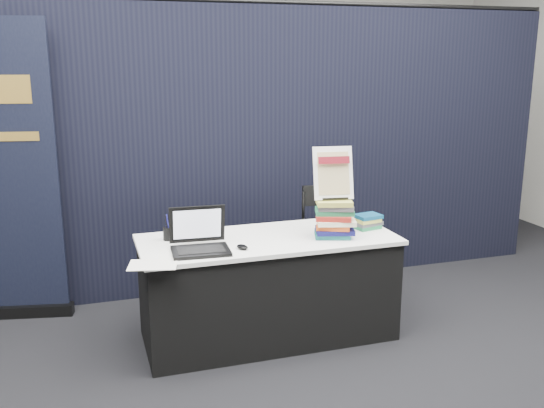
{
  "coord_description": "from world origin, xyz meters",
  "views": [
    {
      "loc": [
        -1.22,
        -3.34,
        1.99
      ],
      "look_at": [
        0.03,
        0.55,
        0.99
      ],
      "focal_mm": 40.0,
      "sensor_mm": 36.0,
      "label": 1
    }
  ],
  "objects_px": {
    "display_table": "(268,287)",
    "book_stack_short": "(367,221)",
    "laptop": "(199,241)",
    "book_stack_tall": "(334,219)",
    "info_sign": "(333,174)",
    "stacking_chair": "(335,241)"
  },
  "relations": [
    {
      "from": "info_sign",
      "to": "laptop",
      "type": "bearing_deg",
      "value": -169.19
    },
    {
      "from": "book_stack_tall",
      "to": "info_sign",
      "type": "distance_m",
      "value": 0.32
    },
    {
      "from": "info_sign",
      "to": "display_table",
      "type": "bearing_deg",
      "value": 175.71
    },
    {
      "from": "stacking_chair",
      "to": "book_stack_tall",
      "type": "bearing_deg",
      "value": -108.04
    },
    {
      "from": "laptop",
      "to": "stacking_chair",
      "type": "relative_size",
      "value": 0.4
    },
    {
      "from": "display_table",
      "to": "book_stack_short",
      "type": "height_order",
      "value": "book_stack_short"
    },
    {
      "from": "laptop",
      "to": "book_stack_tall",
      "type": "distance_m",
      "value": 0.96
    },
    {
      "from": "display_table",
      "to": "laptop",
      "type": "height_order",
      "value": "laptop"
    },
    {
      "from": "display_table",
      "to": "book_stack_short",
      "type": "bearing_deg",
      "value": -0.1
    },
    {
      "from": "display_table",
      "to": "book_stack_tall",
      "type": "xyz_separation_m",
      "value": [
        0.44,
        -0.13,
        0.51
      ]
    },
    {
      "from": "book_stack_tall",
      "to": "book_stack_short",
      "type": "xyz_separation_m",
      "value": [
        0.32,
        0.13,
        -0.08
      ]
    },
    {
      "from": "display_table",
      "to": "info_sign",
      "type": "height_order",
      "value": "info_sign"
    },
    {
      "from": "laptop",
      "to": "book_stack_short",
      "type": "height_order",
      "value": "laptop"
    },
    {
      "from": "book_stack_tall",
      "to": "book_stack_short",
      "type": "distance_m",
      "value": 0.35
    },
    {
      "from": "book_stack_tall",
      "to": "stacking_chair",
      "type": "bearing_deg",
      "value": 65.16
    },
    {
      "from": "display_table",
      "to": "stacking_chair",
      "type": "xyz_separation_m",
      "value": [
        0.69,
        0.39,
        0.16
      ]
    },
    {
      "from": "display_table",
      "to": "book_stack_tall",
      "type": "relative_size",
      "value": 6.07
    },
    {
      "from": "book_stack_short",
      "to": "laptop",
      "type": "bearing_deg",
      "value": -173.8
    },
    {
      "from": "display_table",
      "to": "book_stack_short",
      "type": "xyz_separation_m",
      "value": [
        0.76,
        -0.0,
        0.43
      ]
    },
    {
      "from": "laptop",
      "to": "info_sign",
      "type": "height_order",
      "value": "info_sign"
    },
    {
      "from": "display_table",
      "to": "info_sign",
      "type": "relative_size",
      "value": 4.76
    },
    {
      "from": "book_stack_tall",
      "to": "book_stack_short",
      "type": "relative_size",
      "value": 1.38
    }
  ]
}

